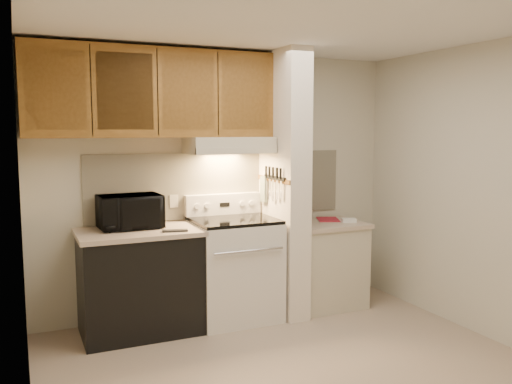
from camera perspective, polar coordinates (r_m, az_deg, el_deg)
floor at (r=4.27m, az=3.77°, el=-17.89°), size 3.60×3.60×0.00m
ceiling at (r=3.95m, az=4.06°, el=17.21°), size 3.60×3.60×0.00m
wall_back at (r=5.29m, az=-3.72°, el=0.96°), size 3.60×2.50×0.02m
wall_left at (r=3.47m, az=-23.37°, el=-2.58°), size 0.02×3.00×2.50m
wall_right at (r=5.02m, az=22.39°, el=0.16°), size 0.02×3.00×2.50m
backsplash at (r=5.28m, az=-3.67°, el=0.78°), size 2.60×0.02×0.63m
range_body at (r=5.11m, az=-2.29°, el=-8.25°), size 0.76×0.65×0.92m
oven_window at (r=4.82m, az=-0.89°, el=-8.68°), size 0.50×0.01×0.30m
oven_handle at (r=4.73m, az=-0.71°, el=-6.22°), size 0.65×0.02×0.02m
cooktop at (r=5.01m, az=-2.32°, el=-2.99°), size 0.74×0.64×0.03m
range_backguard at (r=5.25m, az=-3.48°, el=-1.27°), size 0.76×0.08×0.20m
range_display at (r=5.22m, az=-3.31°, el=-1.33°), size 0.10×0.01×0.04m
range_knob_left_outer at (r=5.12m, az=-6.23°, el=-1.51°), size 0.05×0.02×0.05m
range_knob_left_inner at (r=5.15m, az=-5.17°, el=-1.45°), size 0.05×0.02×0.05m
range_knob_right_inner at (r=5.28m, az=-1.47°, el=-1.23°), size 0.05×0.02×0.05m
range_knob_right_outer at (r=5.32m, az=-0.48°, el=-1.17°), size 0.05×0.02×0.05m
dishwasher_front at (r=4.88m, az=-12.11°, el=-9.41°), size 1.00×0.63×0.87m
left_countertop at (r=4.78m, az=-12.24°, el=-4.16°), size 1.04×0.67×0.04m
spoon_rest at (r=4.64m, az=-8.52°, el=-4.05°), size 0.22×0.11×0.01m
teal_jar at (r=4.76m, az=-13.60°, el=-3.39°), size 0.11×0.11×0.10m
outlet at (r=5.13m, az=-8.64°, el=-0.96°), size 0.08×0.01×0.12m
microwave at (r=4.85m, az=-13.14°, el=-2.03°), size 0.55×0.39×0.29m
partition_pillar at (r=5.17m, az=2.94°, el=0.83°), size 0.22×0.70×2.50m
pillar_trim at (r=5.11m, az=1.79°, el=1.34°), size 0.01×0.70×0.04m
knife_strip at (r=5.07m, az=1.97°, el=1.51°), size 0.02×0.42×0.04m
knife_blade_a at (r=4.93m, az=2.66°, el=0.19°), size 0.01×0.03×0.16m
knife_handle_a at (r=4.92m, az=2.60°, el=1.94°), size 0.02×0.02×0.10m
knife_blade_b at (r=5.00m, az=2.24°, el=0.18°), size 0.01×0.04×0.18m
knife_handle_b at (r=4.99m, az=2.23°, el=2.01°), size 0.02×0.02×0.10m
knife_blade_c at (r=5.08m, az=1.82°, el=0.16°), size 0.01×0.04×0.20m
knife_handle_c at (r=5.06m, az=1.81°, el=2.08°), size 0.02×0.02×0.10m
knife_blade_d at (r=5.14m, az=1.47°, el=0.47°), size 0.01×0.04×0.16m
knife_handle_d at (r=5.13m, az=1.43°, el=2.14°), size 0.02×0.02×0.10m
knife_blade_e at (r=5.22m, az=1.07°, el=0.45°), size 0.01×0.04×0.18m
knife_handle_e at (r=5.20m, az=1.07°, el=2.20°), size 0.02×0.02×0.10m
oven_mitt at (r=5.27m, az=0.82°, el=0.32°), size 0.03×0.10×0.25m
right_cab_base at (r=5.54m, az=7.17°, el=-7.70°), size 0.70×0.60×0.81m
right_countertop at (r=5.45m, az=7.24°, el=-3.37°), size 0.74×0.64×0.04m
red_folder at (r=5.58m, az=7.59°, el=-2.88°), size 0.30×0.34×0.01m
white_box at (r=5.48m, az=9.76°, el=-2.96°), size 0.16×0.14×0.04m
range_hood at (r=5.06m, az=-2.88°, el=4.96°), size 0.78×0.44×0.15m
hood_lip at (r=4.86m, az=-1.98°, el=4.37°), size 0.78×0.04×0.06m
upper_cabinets at (r=4.90m, az=-10.77°, el=10.18°), size 2.18×0.33×0.77m
cab_door_a at (r=4.62m, az=-20.37°, el=10.10°), size 0.46×0.01×0.63m
cab_gap_a at (r=4.65m, az=-16.97°, el=10.21°), size 0.01×0.01×0.73m
cab_door_b at (r=4.69m, az=-13.61°, el=10.27°), size 0.46×0.01×0.63m
cab_gap_b at (r=4.75m, az=-10.32°, el=10.31°), size 0.01×0.01×0.73m
cab_door_c at (r=4.82m, az=-7.12°, el=10.31°), size 0.46×0.01×0.63m
cab_gap_c at (r=4.90m, az=-4.02°, el=10.28°), size 0.01×0.01×0.73m
cab_door_d at (r=5.01m, az=-1.05°, el=10.22°), size 0.46×0.01×0.63m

